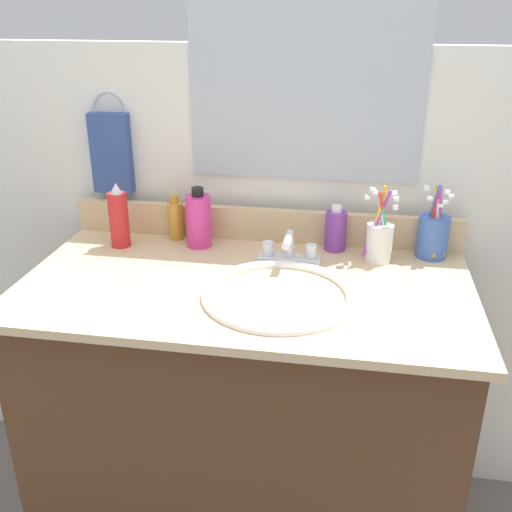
{
  "coord_description": "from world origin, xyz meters",
  "views": [
    {
      "loc": [
        0.24,
        -1.23,
        1.4
      ],
      "look_at": [
        0.03,
        0.0,
        0.86
      ],
      "focal_mm": 41.49,
      "sensor_mm": 36.0,
      "label": 1
    }
  ],
  "objects_px": {
    "cup_blue_plastic": "(433,235)",
    "bottle_oil_amber": "(176,219)",
    "bottle_spray_red": "(119,218)",
    "faucet": "(289,252)",
    "bottle_cream_purple": "(336,230)",
    "cup_white_ceramic": "(379,239)",
    "bottle_soap_pink": "(199,220)",
    "hand_towel": "(111,153)"
  },
  "relations": [
    {
      "from": "bottle_soap_pink",
      "to": "cup_white_ceramic",
      "type": "relative_size",
      "value": 0.82
    },
    {
      "from": "faucet",
      "to": "cup_blue_plastic",
      "type": "xyz_separation_m",
      "value": [
        0.36,
        0.1,
        0.03
      ]
    },
    {
      "from": "bottle_oil_amber",
      "to": "cup_blue_plastic",
      "type": "bearing_deg",
      "value": -1.06
    },
    {
      "from": "bottle_cream_purple",
      "to": "faucet",
      "type": "bearing_deg",
      "value": -137.62
    },
    {
      "from": "bottle_spray_red",
      "to": "bottle_soap_pink",
      "type": "xyz_separation_m",
      "value": [
        0.21,
        0.04,
        -0.01
      ]
    },
    {
      "from": "cup_white_ceramic",
      "to": "bottle_soap_pink",
      "type": "bearing_deg",
      "value": 177.54
    },
    {
      "from": "faucet",
      "to": "bottle_oil_amber",
      "type": "height_order",
      "value": "bottle_oil_amber"
    },
    {
      "from": "hand_towel",
      "to": "bottle_spray_red",
      "type": "xyz_separation_m",
      "value": [
        0.06,
        -0.13,
        -0.14
      ]
    },
    {
      "from": "bottle_soap_pink",
      "to": "bottle_cream_purple",
      "type": "bearing_deg",
      "value": 5.38
    },
    {
      "from": "bottle_oil_amber",
      "to": "bottle_spray_red",
      "type": "bearing_deg",
      "value": -149.78
    },
    {
      "from": "bottle_soap_pink",
      "to": "cup_white_ceramic",
      "type": "distance_m",
      "value": 0.47
    },
    {
      "from": "bottle_soap_pink",
      "to": "faucet",
      "type": "bearing_deg",
      "value": -15.01
    },
    {
      "from": "cup_white_ceramic",
      "to": "hand_towel",
      "type": "bearing_deg",
      "value": 171.43
    },
    {
      "from": "bottle_spray_red",
      "to": "bottle_cream_purple",
      "type": "bearing_deg",
      "value": 7.01
    },
    {
      "from": "cup_blue_plastic",
      "to": "bottle_oil_amber",
      "type": "bearing_deg",
      "value": 178.94
    },
    {
      "from": "bottle_soap_pink",
      "to": "bottle_cream_purple",
      "type": "relative_size",
      "value": 1.33
    },
    {
      "from": "bottle_spray_red",
      "to": "faucet",
      "type": "bearing_deg",
      "value": -3.86
    },
    {
      "from": "hand_towel",
      "to": "bottle_soap_pink",
      "type": "relative_size",
      "value": 1.35
    },
    {
      "from": "faucet",
      "to": "bottle_oil_amber",
      "type": "bearing_deg",
      "value": 161.72
    },
    {
      "from": "bottle_soap_pink",
      "to": "cup_blue_plastic",
      "type": "height_order",
      "value": "cup_blue_plastic"
    },
    {
      "from": "faucet",
      "to": "bottle_cream_purple",
      "type": "distance_m",
      "value": 0.15
    },
    {
      "from": "cup_white_ceramic",
      "to": "cup_blue_plastic",
      "type": "xyz_separation_m",
      "value": [
        0.14,
        0.05,
        0.0
      ]
    },
    {
      "from": "bottle_soap_pink",
      "to": "bottle_spray_red",
      "type": "bearing_deg",
      "value": -170.18
    },
    {
      "from": "bottle_soap_pink",
      "to": "cup_blue_plastic",
      "type": "distance_m",
      "value": 0.61
    },
    {
      "from": "bottle_oil_amber",
      "to": "cup_blue_plastic",
      "type": "relative_size",
      "value": 0.65
    },
    {
      "from": "bottle_cream_purple",
      "to": "cup_blue_plastic",
      "type": "bearing_deg",
      "value": -1.35
    },
    {
      "from": "faucet",
      "to": "cup_blue_plastic",
      "type": "bearing_deg",
      "value": 14.92
    },
    {
      "from": "hand_towel",
      "to": "bottle_oil_amber",
      "type": "height_order",
      "value": "hand_towel"
    },
    {
      "from": "bottle_soap_pink",
      "to": "bottle_cream_purple",
      "type": "xyz_separation_m",
      "value": [
        0.36,
        0.03,
        -0.02
      ]
    },
    {
      "from": "hand_towel",
      "to": "bottle_soap_pink",
      "type": "xyz_separation_m",
      "value": [
        0.27,
        -0.09,
        -0.15
      ]
    },
    {
      "from": "faucet",
      "to": "cup_white_ceramic",
      "type": "bearing_deg",
      "value": 11.88
    },
    {
      "from": "hand_towel",
      "to": "cup_blue_plastic",
      "type": "bearing_deg",
      "value": -4.13
    },
    {
      "from": "faucet",
      "to": "cup_blue_plastic",
      "type": "distance_m",
      "value": 0.37
    },
    {
      "from": "bottle_spray_red",
      "to": "cup_white_ceramic",
      "type": "height_order",
      "value": "cup_white_ceramic"
    },
    {
      "from": "bottle_oil_amber",
      "to": "bottle_spray_red",
      "type": "xyz_separation_m",
      "value": [
        -0.13,
        -0.08,
        0.02
      ]
    },
    {
      "from": "faucet",
      "to": "bottle_cream_purple",
      "type": "bearing_deg",
      "value": 42.38
    },
    {
      "from": "bottle_cream_purple",
      "to": "bottle_spray_red",
      "type": "bearing_deg",
      "value": -172.99
    },
    {
      "from": "faucet",
      "to": "bottle_cream_purple",
      "type": "height_order",
      "value": "bottle_cream_purple"
    },
    {
      "from": "faucet",
      "to": "bottle_soap_pink",
      "type": "bearing_deg",
      "value": 164.99
    },
    {
      "from": "cup_white_ceramic",
      "to": "bottle_oil_amber",
      "type": "bearing_deg",
      "value": 173.65
    },
    {
      "from": "hand_towel",
      "to": "bottle_spray_red",
      "type": "height_order",
      "value": "hand_towel"
    },
    {
      "from": "bottle_spray_red",
      "to": "bottle_cream_purple",
      "type": "xyz_separation_m",
      "value": [
        0.57,
        0.07,
        -0.02
      ]
    }
  ]
}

